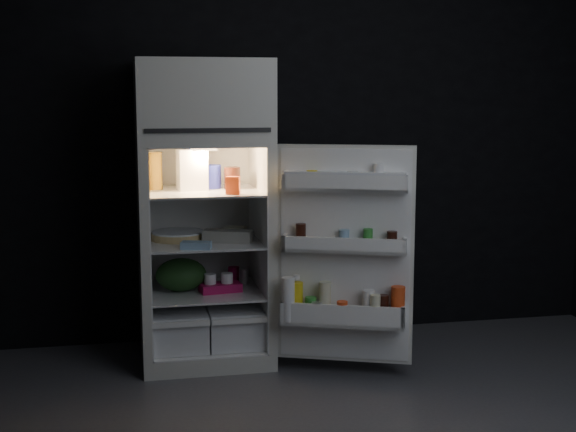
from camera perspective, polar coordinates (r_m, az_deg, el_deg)
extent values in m
cube|color=black|center=(5.23, 1.07, 6.10)|extent=(4.00, 0.00, 2.70)
cube|color=silver|center=(4.96, -5.88, -9.39)|extent=(0.76, 0.70, 0.10)
cube|color=silver|center=(4.78, -10.25, -2.14)|extent=(0.05, 0.70, 1.20)
cube|color=silver|center=(4.85, -1.83, -1.85)|extent=(0.05, 0.70, 1.20)
cube|color=white|center=(5.12, -6.38, -1.34)|extent=(0.66, 0.05, 1.20)
cube|color=silver|center=(4.72, -6.13, 5.53)|extent=(0.76, 0.70, 0.06)
cube|color=silver|center=(4.72, -6.17, 8.44)|extent=(0.76, 0.70, 0.42)
cube|color=black|center=(4.37, -5.67, 6.07)|extent=(0.68, 0.01, 0.02)
cube|color=white|center=(4.75, -9.89, -2.18)|extent=(0.01, 0.65, 1.20)
cube|color=white|center=(4.82, -2.11, -1.91)|extent=(0.01, 0.65, 1.20)
cube|color=white|center=(4.70, -6.09, 5.10)|extent=(0.66, 0.65, 0.01)
cube|color=white|center=(4.92, -5.86, -8.89)|extent=(0.66, 0.65, 0.01)
cube|color=white|center=(4.73, -6.04, 1.76)|extent=(0.65, 0.63, 0.01)
cube|color=white|center=(4.77, -5.98, -1.82)|extent=(0.65, 0.63, 0.01)
cube|color=white|center=(4.84, -5.92, -5.31)|extent=(0.65, 0.63, 0.01)
cube|color=white|center=(4.89, -7.85, -7.60)|extent=(0.32, 0.59, 0.22)
cube|color=white|center=(4.93, -3.98, -7.44)|extent=(0.32, 0.59, 0.22)
cube|color=white|center=(4.56, -7.58, -7.65)|extent=(0.32, 0.02, 0.03)
cube|color=white|center=(4.59, -3.44, -7.47)|extent=(0.32, 0.02, 0.03)
cube|color=#FFE5B2|center=(4.65, -6.02, 4.81)|extent=(0.14, 0.14, 0.02)
cube|color=silver|center=(4.48, 4.10, -2.73)|extent=(0.72, 0.33, 1.22)
cube|color=white|center=(4.46, 4.06, -2.80)|extent=(0.67, 0.27, 1.18)
cube|color=white|center=(4.36, 4.05, 1.86)|extent=(0.66, 0.34, 0.02)
cube|color=white|center=(4.32, 4.01, 2.31)|extent=(0.64, 0.27, 0.10)
cube|color=white|center=(4.33, 8.41, 2.26)|extent=(0.05, 0.09, 0.10)
cube|color=white|center=(4.40, -0.22, 2.45)|extent=(0.05, 0.09, 0.10)
cube|color=white|center=(4.40, 4.00, -2.47)|extent=(0.67, 0.35, 0.02)
cube|color=white|center=(4.36, 3.95, -2.14)|extent=(0.64, 0.27, 0.09)
cube|color=white|center=(4.38, 8.31, -2.17)|extent=(0.06, 0.10, 0.09)
cube|color=white|center=(4.44, -0.23, -1.91)|extent=(0.06, 0.10, 0.09)
cube|color=white|center=(4.48, 3.92, -7.61)|extent=(0.68, 0.38, 0.02)
cube|color=white|center=(4.41, 3.84, -7.15)|extent=(0.64, 0.27, 0.13)
cube|color=white|center=(4.44, 8.19, -7.09)|extent=(0.07, 0.14, 0.13)
cube|color=white|center=(4.51, -0.27, -6.76)|extent=(0.07, 0.14, 0.13)
cube|color=white|center=(4.35, 4.07, 3.07)|extent=(0.65, 0.33, 0.02)
cylinder|color=white|center=(4.33, 6.44, 2.83)|extent=(0.07, 0.07, 0.14)
cylinder|color=silver|center=(4.35, 4.59, 2.58)|extent=(0.08, 0.08, 0.09)
cylinder|color=yellow|center=(4.37, 1.71, 2.66)|extent=(0.08, 0.08, 0.09)
cylinder|color=black|center=(4.37, 7.40, -1.77)|extent=(0.07, 0.07, 0.11)
cylinder|color=#338C33|center=(4.38, 5.70, -1.65)|extent=(0.07, 0.07, 0.12)
cylinder|color=#7CA1C0|center=(4.39, 4.01, -1.66)|extent=(0.07, 0.07, 0.11)
cylinder|color=black|center=(4.42, 0.92, -1.40)|extent=(0.07, 0.07, 0.13)
cylinder|color=#E3471A|center=(4.43, 7.82, -6.32)|extent=(0.10, 0.10, 0.21)
cylinder|color=black|center=(4.44, 6.77, -6.61)|extent=(0.08, 0.08, 0.16)
cylinder|color=white|center=(4.44, 5.74, -6.42)|extent=(0.09, 0.09, 0.18)
cylinder|color=beige|center=(4.46, 2.65, -6.08)|extent=(0.09, 0.09, 0.22)
cylinder|color=#338C33|center=(4.48, 1.63, -6.59)|extent=(0.08, 0.08, 0.13)
cylinder|color=yellow|center=(4.48, 0.61, -6.05)|extent=(0.09, 0.09, 0.21)
cylinder|color=beige|center=(4.40, 6.22, -6.66)|extent=(0.07, 0.07, 0.17)
cylinder|color=#E3471A|center=(4.42, 3.87, -6.86)|extent=(0.08, 0.08, 0.12)
cylinder|color=silver|center=(4.44, 2.06, -6.85)|extent=(0.08, 0.08, 0.11)
cylinder|color=white|center=(4.45, 0.01, -5.94)|extent=(0.09, 0.09, 0.25)
cylinder|color=white|center=(4.45, 0.61, -4.35)|extent=(0.05, 0.05, 0.02)
cube|color=white|center=(4.75, -6.85, 3.31)|extent=(0.18, 0.18, 0.24)
cylinder|color=#1C269B|center=(4.81, -5.47, 2.80)|extent=(0.13, 0.13, 0.14)
cylinder|color=black|center=(4.77, -3.99, 2.71)|extent=(0.11, 0.11, 0.13)
cylinder|color=#C2851F|center=(4.79, -9.45, 3.18)|extent=(0.09, 0.09, 0.22)
cube|color=#E3471A|center=(4.52, -3.94, 2.19)|extent=(0.09, 0.08, 0.10)
cube|color=gray|center=(4.70, -4.31, -1.44)|extent=(0.30, 0.20, 0.07)
cylinder|color=tan|center=(4.82, -7.83, -1.43)|extent=(0.39, 0.39, 0.04)
cube|color=#7CA1C0|center=(4.52, -6.55, -2.08)|extent=(0.18, 0.13, 0.04)
cube|color=beige|center=(4.94, -3.81, -1.07)|extent=(0.16, 0.15, 0.05)
ellipsoid|color=#193815|center=(4.80, -7.61, -4.16)|extent=(0.37, 0.35, 0.20)
cube|color=#AC0E49|center=(4.78, -4.83, -5.08)|extent=(0.25, 0.16, 0.05)
cylinder|color=#AC0E49|center=(5.03, -3.88, -4.14)|extent=(0.07, 0.07, 0.09)
cylinder|color=silver|center=(4.98, -3.15, -4.27)|extent=(0.08, 0.08, 0.09)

